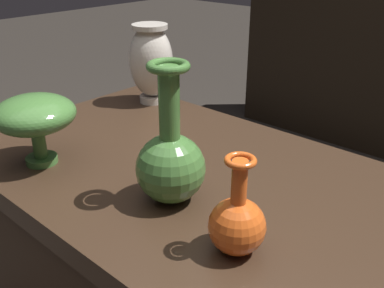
% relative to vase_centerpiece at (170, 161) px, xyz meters
% --- Properties ---
extents(vase_centerpiece, '(0.13, 0.13, 0.27)m').
position_rel_vase_centerpiece_xyz_m(vase_centerpiece, '(0.00, 0.00, 0.00)').
color(vase_centerpiece, '#477A38').
rests_on(vase_centerpiece, display_plinth).
extents(vase_tall_behind, '(0.13, 0.13, 0.23)m').
position_rel_vase_centerpiece_xyz_m(vase_tall_behind, '(-0.43, 0.36, 0.04)').
color(vase_tall_behind, silver).
rests_on(vase_tall_behind, display_plinth).
extents(vase_left_accent, '(0.09, 0.09, 0.17)m').
position_rel_vase_centerpiece_xyz_m(vase_left_accent, '(0.19, -0.04, -0.03)').
color(vase_left_accent, '#E55B1E').
rests_on(vase_left_accent, display_plinth).
extents(vase_right_accent, '(0.18, 0.18, 0.16)m').
position_rel_vase_centerpiece_xyz_m(vase_right_accent, '(-0.32, -0.09, 0.03)').
color(vase_right_accent, '#477A38').
rests_on(vase_right_accent, display_plinth).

